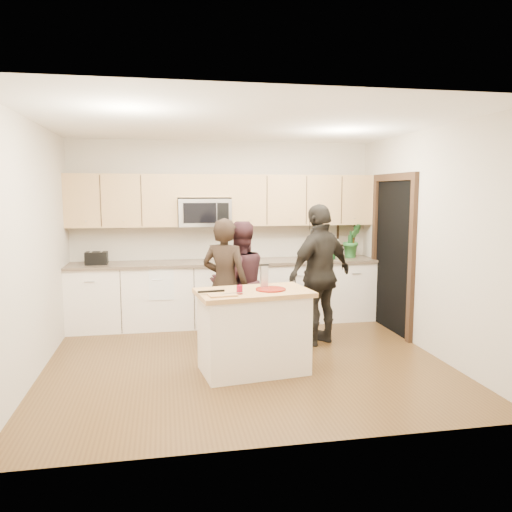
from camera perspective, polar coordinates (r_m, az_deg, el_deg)
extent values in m
plane|color=#543A1D|center=(5.93, -1.23, -11.83)|extent=(4.50, 4.50, 0.00)
cube|color=#BBB2A0|center=(7.61, -3.69, 2.81)|extent=(4.50, 0.02, 2.70)
cube|color=#BBB2A0|center=(3.69, 3.73, -1.97)|extent=(4.50, 0.02, 2.70)
cube|color=#BBB2A0|center=(5.72, -24.10, 0.71)|extent=(0.02, 4.00, 2.70)
cube|color=#BBB2A0|center=(6.39, 19.08, 1.57)|extent=(0.02, 4.00, 2.70)
cube|color=white|center=(5.65, -1.30, 14.99)|extent=(4.50, 4.00, 0.02)
cube|color=white|center=(7.43, -3.35, -4.31)|extent=(4.50, 0.62, 0.90)
cube|color=#72624C|center=(7.34, -3.36, -0.73)|extent=(4.50, 0.66, 0.04)
cube|color=tan|center=(7.39, -15.06, 6.13)|extent=(1.55, 0.33, 0.75)
cube|color=tan|center=(7.65, 5.18, 6.38)|extent=(2.17, 0.33, 0.75)
cube|color=tan|center=(7.39, -5.99, 7.97)|extent=(0.78, 0.33, 0.33)
cube|color=silver|center=(7.36, -5.93, 4.97)|extent=(0.76, 0.40, 0.40)
cube|color=black|center=(7.15, -6.44, 4.90)|extent=(0.47, 0.01, 0.29)
cube|color=black|center=(7.18, -3.79, 4.94)|extent=(0.17, 0.01, 0.29)
cube|color=black|center=(7.21, 15.38, -0.08)|extent=(0.02, 1.05, 2.10)
cube|color=black|center=(6.69, 17.38, -0.71)|extent=(0.06, 0.10, 2.10)
cube|color=black|center=(7.72, 13.40, 0.45)|extent=(0.06, 0.10, 2.10)
cube|color=black|center=(7.15, 15.55, 8.69)|extent=(0.06, 1.25, 0.10)
cube|color=black|center=(8.06, 10.23, 2.46)|extent=(0.30, 0.03, 0.38)
cube|color=tan|center=(8.05, 10.27, 2.45)|extent=(0.24, 0.00, 0.32)
cube|color=white|center=(7.02, -10.77, -3.04)|extent=(0.34, 0.01, 0.48)
cube|color=white|center=(7.27, -10.80, -0.81)|extent=(0.34, 0.60, 0.01)
cube|color=white|center=(5.46, -0.28, -8.84)|extent=(1.18, 0.79, 0.85)
cube|color=tan|center=(5.36, -0.28, -4.21)|extent=(1.28, 0.86, 0.05)
cylinder|color=maroon|center=(5.37, 1.69, -3.82)|extent=(0.33, 0.33, 0.02)
cube|color=silver|center=(5.46, 0.96, -2.30)|extent=(0.08, 0.05, 0.23)
cube|color=black|center=(5.44, 0.96, -1.00)|extent=(0.10, 0.06, 0.02)
cylinder|color=maroon|center=(5.17, -1.89, -3.85)|extent=(0.06, 0.06, 0.09)
cube|color=tan|center=(5.08, -3.86, -4.47)|extent=(0.30, 0.22, 0.02)
cube|color=black|center=(5.19, -5.14, -4.04)|extent=(0.28, 0.07, 0.02)
cube|color=silver|center=(5.10, -2.73, -4.28)|extent=(0.22, 0.05, 0.01)
cube|color=black|center=(7.32, -17.77, -0.23)|extent=(0.30, 0.20, 0.18)
cube|color=silver|center=(7.32, -18.34, 0.46)|extent=(0.03, 0.14, 0.00)
cube|color=silver|center=(7.30, -17.25, 0.49)|extent=(0.03, 0.14, 0.00)
cylinder|color=black|center=(7.61, 7.59, 0.99)|extent=(0.07, 0.07, 0.35)
cylinder|color=#342209|center=(7.77, 8.15, 1.05)|extent=(0.08, 0.08, 0.33)
cylinder|color=#B8B690|center=(7.71, 9.35, 0.83)|extent=(0.07, 0.07, 0.30)
cylinder|color=black|center=(7.79, 10.73, 1.30)|extent=(0.08, 0.08, 0.41)
cylinder|color=#342209|center=(7.83, 11.00, 0.95)|extent=(0.08, 0.08, 0.31)
cylinder|color=#B8B690|center=(7.87, 10.75, 1.11)|extent=(0.08, 0.08, 0.34)
cylinder|color=black|center=(7.58, 8.84, 1.00)|extent=(0.07, 0.07, 0.37)
imported|color=#307833|center=(7.83, 10.95, 1.76)|extent=(0.33, 0.28, 0.53)
imported|color=black|center=(6.21, -3.56, -3.18)|extent=(0.71, 0.64, 1.63)
imported|color=#341A1E|center=(6.42, -1.92, -3.07)|extent=(0.88, 0.75, 1.58)
imported|color=black|center=(6.43, 7.34, -2.10)|extent=(1.13, 0.91, 1.80)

